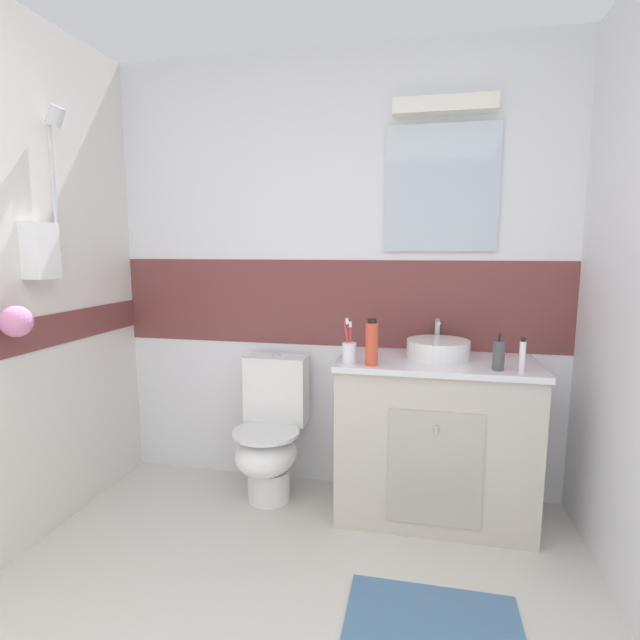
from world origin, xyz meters
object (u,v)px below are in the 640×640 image
at_px(toothbrush_cup, 349,352).
at_px(toothpaste_tube_upright, 522,356).
at_px(sink_basin, 438,348).
at_px(toilet, 270,434).
at_px(shampoo_bottle_tall, 372,343).
at_px(soap_dispenser, 499,355).

height_order(toothbrush_cup, toothpaste_tube_upright, toothbrush_cup).
distance_m(sink_basin, toothbrush_cup, 0.48).
relative_size(toilet, toothbrush_cup, 3.58).
xyz_separation_m(toothbrush_cup, toothpaste_tube_upright, (0.80, -0.00, 0.02)).
relative_size(toothbrush_cup, shampoo_bottle_tall, 0.99).
xyz_separation_m(sink_basin, shampoo_bottle_tall, (-0.32, -0.22, 0.06)).
height_order(toilet, toothbrush_cup, toothbrush_cup).
bearing_deg(shampoo_bottle_tall, sink_basin, 34.17).
bearing_deg(soap_dispenser, toothpaste_tube_upright, -9.75).
bearing_deg(shampoo_bottle_tall, toothpaste_tube_upright, 0.40).
xyz_separation_m(toilet, toothpaste_tube_upright, (1.28, -0.19, 0.55)).
distance_m(soap_dispenser, toothpaste_tube_upright, 0.10).
bearing_deg(toothpaste_tube_upright, shampoo_bottle_tall, -179.60).
bearing_deg(shampoo_bottle_tall, toilet, 161.84).
height_order(sink_basin, toilet, sink_basin).
relative_size(sink_basin, toilet, 0.45).
xyz_separation_m(soap_dispenser, toothpaste_tube_upright, (0.10, -0.02, 0.01)).
xyz_separation_m(sink_basin, toilet, (-0.91, -0.03, -0.53)).
relative_size(toilet, soap_dispenser, 4.52).
xyz_separation_m(toothbrush_cup, shampoo_bottle_tall, (0.11, -0.01, 0.05)).
height_order(toilet, toothpaste_tube_upright, toothpaste_tube_upright).
xyz_separation_m(sink_basin, soap_dispenser, (0.27, -0.20, 0.02)).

